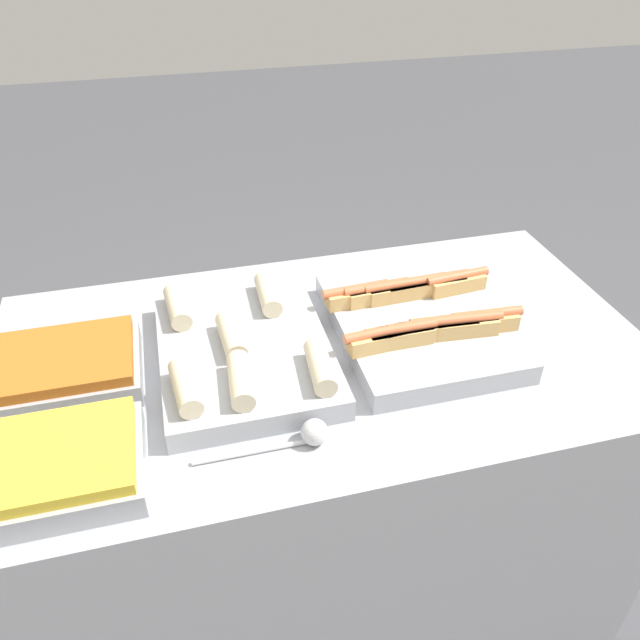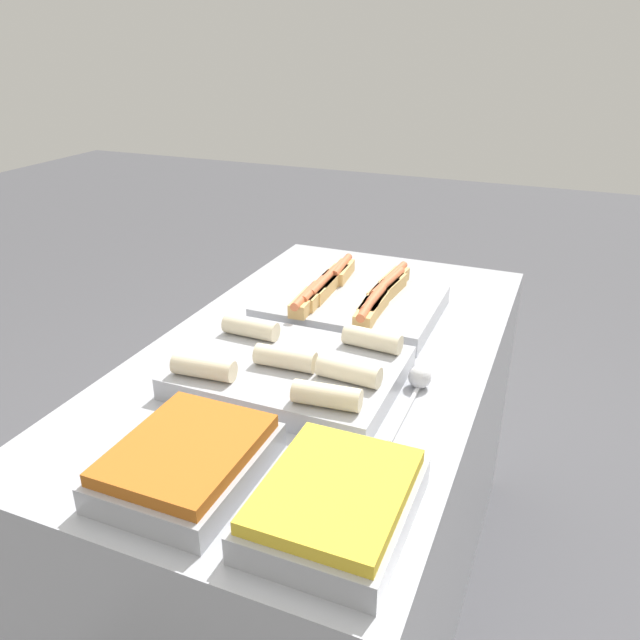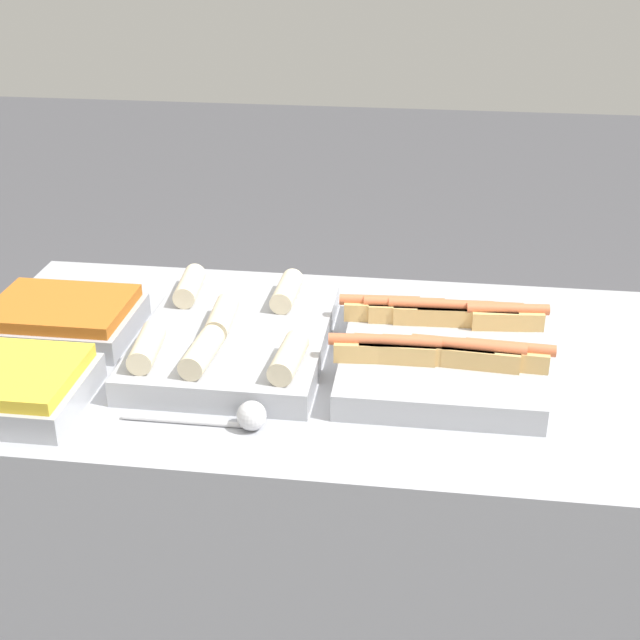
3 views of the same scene
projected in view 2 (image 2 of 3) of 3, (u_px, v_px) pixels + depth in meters
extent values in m
plane|color=#4C4C51|center=(321.00, 597.00, 1.89)|extent=(12.00, 12.00, 0.00)
cube|color=#A8AAB2|center=(321.00, 485.00, 1.71)|extent=(1.46, 0.80, 0.85)
cube|color=#A8AAB2|center=(352.00, 306.00, 1.71)|extent=(0.36, 0.46, 0.05)
cube|color=tan|center=(384.00, 292.00, 1.68)|extent=(0.14, 0.05, 0.04)
cylinder|color=#D66B42|center=(384.00, 285.00, 1.68)|extent=(0.16, 0.03, 0.02)
cube|color=tan|center=(368.00, 313.00, 1.56)|extent=(0.14, 0.05, 0.04)
cylinder|color=#D66B42|center=(368.00, 306.00, 1.55)|extent=(0.16, 0.03, 0.02)
cube|color=tan|center=(373.00, 306.00, 1.60)|extent=(0.14, 0.05, 0.04)
cylinder|color=#D66B42|center=(374.00, 299.00, 1.59)|extent=(0.16, 0.02, 0.02)
cube|color=tan|center=(334.00, 277.00, 1.78)|extent=(0.14, 0.05, 0.04)
cylinder|color=#D66B42|center=(334.00, 271.00, 1.78)|extent=(0.16, 0.03, 0.02)
cube|color=tan|center=(342.00, 272.00, 1.82)|extent=(0.14, 0.06, 0.04)
cylinder|color=#D66B42|center=(342.00, 265.00, 1.82)|extent=(0.16, 0.04, 0.02)
cube|color=tan|center=(327.00, 284.00, 1.74)|extent=(0.14, 0.05, 0.04)
cylinder|color=#D66B42|center=(327.00, 277.00, 1.73)|extent=(0.16, 0.03, 0.02)
cube|color=tan|center=(314.00, 296.00, 1.66)|extent=(0.14, 0.05, 0.04)
cylinder|color=#D66B42|center=(314.00, 289.00, 1.65)|extent=(0.16, 0.03, 0.02)
cube|color=tan|center=(394.00, 280.00, 1.76)|extent=(0.14, 0.05, 0.04)
cylinder|color=#D66B42|center=(395.00, 273.00, 1.76)|extent=(0.16, 0.03, 0.02)
cube|color=tan|center=(321.00, 290.00, 1.70)|extent=(0.14, 0.05, 0.04)
cylinder|color=#D66B42|center=(321.00, 283.00, 1.69)|extent=(0.16, 0.03, 0.02)
cube|color=tan|center=(378.00, 299.00, 1.64)|extent=(0.14, 0.05, 0.04)
cylinder|color=#D66B42|center=(378.00, 292.00, 1.63)|extent=(0.16, 0.03, 0.02)
cube|color=tan|center=(391.00, 286.00, 1.72)|extent=(0.14, 0.05, 0.04)
cylinder|color=#D66B42|center=(391.00, 280.00, 1.71)|extent=(0.16, 0.03, 0.02)
cube|color=tan|center=(305.00, 303.00, 1.62)|extent=(0.14, 0.05, 0.04)
cylinder|color=#D66B42|center=(305.00, 296.00, 1.61)|extent=(0.16, 0.03, 0.02)
cube|color=#A8AAB2|center=(291.00, 372.00, 1.37)|extent=(0.36, 0.47, 0.05)
cylinder|color=beige|center=(283.00, 358.00, 1.33)|extent=(0.05, 0.14, 0.05)
cylinder|color=beige|center=(327.00, 396.00, 1.20)|extent=(0.06, 0.14, 0.05)
cylinder|color=beige|center=(251.00, 328.00, 1.47)|extent=(0.05, 0.14, 0.05)
cylinder|color=beige|center=(349.00, 371.00, 1.28)|extent=(0.05, 0.14, 0.05)
cylinder|color=beige|center=(204.00, 367.00, 1.30)|extent=(0.06, 0.14, 0.05)
cylinder|color=beige|center=(372.00, 339.00, 1.41)|extent=(0.06, 0.14, 0.05)
cube|color=#A8AAB2|center=(335.00, 508.00, 0.98)|extent=(0.30, 0.23, 0.05)
cube|color=gold|center=(335.00, 489.00, 0.97)|extent=(0.27, 0.21, 0.02)
cube|color=#A8AAB2|center=(188.00, 466.00, 1.08)|extent=(0.30, 0.23, 0.05)
cube|color=#B7601E|center=(187.00, 448.00, 1.06)|extent=(0.27, 0.21, 0.02)
cylinder|color=silver|center=(405.00, 412.00, 1.27)|extent=(0.23, 0.01, 0.01)
sphere|color=silver|center=(420.00, 377.00, 1.35)|extent=(0.05, 0.05, 0.05)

